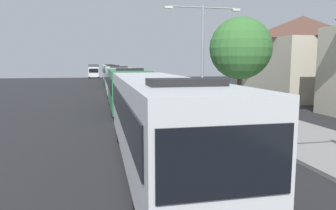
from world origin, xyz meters
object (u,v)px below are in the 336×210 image
(bus_lead, at_px, (158,117))
(bus_fourth_in_line, at_px, (113,75))
(roadside_tree, at_px, (240,48))
(white_suv, at_px, (204,109))
(box_truck_oncoming, at_px, (94,70))
(bus_second_in_line, at_px, (126,88))
(bus_rear, at_px, (110,72))
(bus_middle, at_px, (117,79))
(streetlamp_mid, at_px, (203,46))
(bus_tail_end, at_px, (108,71))

(bus_lead, distance_m, bus_fourth_in_line, 39.23)
(bus_fourth_in_line, distance_m, roadside_tree, 29.38)
(roadside_tree, bearing_deg, white_suv, -130.63)
(bus_lead, distance_m, white_suv, 7.04)
(bus_fourth_in_line, height_order, box_truck_oncoming, bus_fourth_in_line)
(box_truck_oncoming, xyz_separation_m, roadside_tree, (11.46, -56.74, 2.88))
(bus_second_in_line, relative_size, bus_rear, 0.85)
(bus_middle, bearing_deg, bus_second_in_line, -90.00)
(white_suv, distance_m, streetlamp_mid, 6.97)
(bus_middle, bearing_deg, box_truck_oncoming, 94.47)
(bus_lead, distance_m, bus_second_in_line, 13.52)
(bus_middle, height_order, white_suv, bus_middle)
(bus_tail_end, xyz_separation_m, white_suv, (3.70, -58.60, -0.66))
(white_suv, bearing_deg, roadside_tree, 49.37)
(white_suv, bearing_deg, bus_fourth_in_line, 96.34)
(bus_middle, distance_m, streetlamp_mid, 15.43)
(bus_fourth_in_line, distance_m, white_suv, 33.48)
(bus_lead, xyz_separation_m, bus_rear, (0.00, 51.48, 0.00))
(bus_tail_end, bearing_deg, bus_lead, -90.00)
(roadside_tree, bearing_deg, bus_middle, 119.27)
(bus_second_in_line, height_order, bus_fourth_in_line, same)
(bus_tail_end, xyz_separation_m, roadside_tree, (8.15, -53.40, 2.90))
(bus_tail_end, height_order, streetlamp_mid, streetlamp_mid)
(bus_middle, xyz_separation_m, bus_fourth_in_line, (-0.00, 13.53, -0.00))
(bus_lead, height_order, bus_second_in_line, same)
(bus_second_in_line, height_order, bus_middle, same)
(bus_second_in_line, height_order, white_suv, bus_second_in_line)
(white_suv, distance_m, roadside_tree, 7.71)
(bus_fourth_in_line, bearing_deg, box_truck_oncoming, 96.57)
(bus_fourth_in_line, height_order, white_suv, bus_fourth_in_line)
(white_suv, distance_m, box_truck_oncoming, 62.33)
(bus_fourth_in_line, bearing_deg, bus_middle, -90.00)
(bus_middle, bearing_deg, bus_lead, -90.00)
(bus_rear, height_order, bus_tail_end, same)
(box_truck_oncoming, relative_size, roadside_tree, 1.21)
(roadside_tree, bearing_deg, bus_fourth_in_line, 106.19)
(box_truck_oncoming, distance_m, streetlamp_mid, 57.07)
(bus_fourth_in_line, distance_m, box_truck_oncoming, 28.85)
(bus_second_in_line, xyz_separation_m, box_truck_oncoming, (-3.30, 54.37, 0.02))
(bus_second_in_line, bearing_deg, roadside_tree, -16.21)
(white_suv, relative_size, streetlamp_mid, 0.66)
(box_truck_oncoming, bearing_deg, bus_second_in_line, -86.52)
(bus_middle, relative_size, bus_tail_end, 1.00)
(bus_lead, height_order, streetlamp_mid, streetlamp_mid)
(bus_second_in_line, xyz_separation_m, bus_tail_end, (0.00, 51.03, 0.00))
(white_suv, bearing_deg, bus_rear, 94.64)
(roadside_tree, bearing_deg, bus_lead, -126.18)
(roadside_tree, bearing_deg, bus_tail_end, 98.68)
(bus_middle, relative_size, roadside_tree, 1.71)
(bus_lead, height_order, bus_rear, same)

